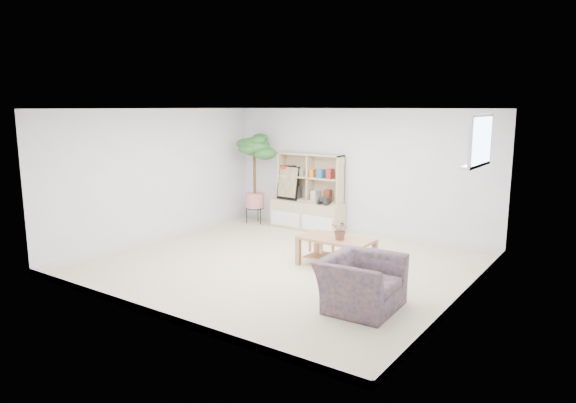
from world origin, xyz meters
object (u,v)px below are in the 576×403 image
Objects in this scene: floor_tree at (255,179)px; armchair at (361,279)px; storage_unit at (307,192)px; coffee_table at (336,252)px.

floor_tree is 4.94m from armchair.
storage_unit is at bearing 39.66° from armchair.
storage_unit is at bearing 133.54° from coffee_table.
armchair is at bearing -36.39° from floor_tree.
storage_unit reaches higher than coffee_table.
coffee_table is at bearing -47.12° from storage_unit.
coffee_table is at bearing 37.85° from armchair.
floor_tree reaches higher than coffee_table.
coffee_table is at bearing -29.52° from floor_tree.
armchair reaches higher than coffee_table.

